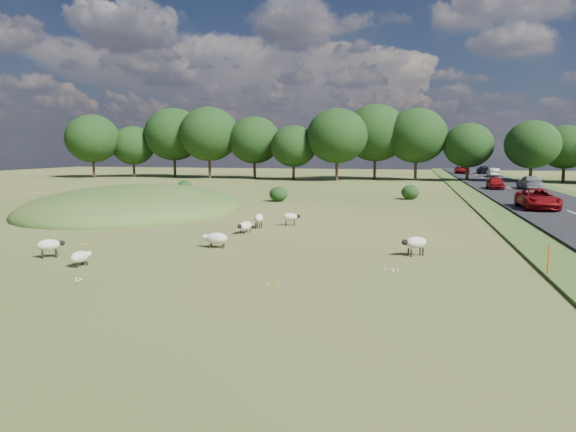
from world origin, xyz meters
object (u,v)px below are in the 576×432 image
(sheep_0, at_px, (415,243))
(sheep_6, at_px, (291,217))
(car_6, at_px, (462,170))
(sheep_5, at_px, (259,218))
(marker_post, at_px, (548,261))
(car_3, at_px, (530,182))
(sheep_1, at_px, (245,226))
(car_4, at_px, (493,172))
(sheep_4, at_px, (80,257))
(sheep_2, at_px, (50,245))
(car_1, at_px, (495,183))
(car_0, at_px, (538,199))
(sheep_3, at_px, (216,238))
(car_2, at_px, (483,170))

(sheep_0, relative_size, sheep_6, 1.08)
(car_6, bearing_deg, sheep_5, -104.33)
(marker_post, height_order, car_3, car_3)
(sheep_1, bearing_deg, car_4, 178.84)
(sheep_4, height_order, car_6, car_6)
(sheep_5, bearing_deg, sheep_2, 140.74)
(car_1, bearing_deg, car_4, 82.08)
(car_1, bearing_deg, car_0, -90.00)
(marker_post, relative_size, car_6, 0.23)
(sheep_0, height_order, sheep_3, sheep_0)
(sheep_3, height_order, sheep_4, sheep_3)
(sheep_2, relative_size, car_0, 0.20)
(sheep_5, relative_size, car_0, 0.23)
(sheep_3, distance_m, car_1, 43.29)
(sheep_2, xyz_separation_m, car_6, (24.73, 81.77, 0.39))
(marker_post, relative_size, sheep_0, 0.97)
(sheep_1, xyz_separation_m, sheep_2, (-6.25, -8.26, 0.14))
(sheep_0, height_order, car_1, car_1)
(sheep_4, bearing_deg, car_4, -12.77)
(sheep_3, relative_size, car_4, 0.30)
(sheep_3, bearing_deg, sheep_1, -93.97)
(sheep_0, xyz_separation_m, sheep_3, (-9.33, -0.23, -0.14))
(sheep_3, xyz_separation_m, car_2, (22.30, 78.32, 0.48))
(sheep_3, height_order, sheep_6, sheep_6)
(sheep_3, bearing_deg, car_0, -137.76)
(marker_post, distance_m, car_4, 69.35)
(car_3, bearing_deg, sheep_1, 57.97)
(car_2, bearing_deg, sheep_5, 72.94)
(sheep_5, relative_size, car_2, 0.26)
(sheep_1, relative_size, sheep_6, 1.08)
(sheep_6, height_order, car_6, car_6)
(car_2, bearing_deg, marker_post, 84.22)
(car_0, bearing_deg, sheep_2, -137.18)
(sheep_1, xyz_separation_m, car_2, (22.28, 73.90, 0.52))
(sheep_6, xyz_separation_m, car_2, (20.42, 70.47, 0.39))
(marker_post, relative_size, sheep_1, 0.97)
(sheep_3, relative_size, car_3, 0.26)
(sheep_5, bearing_deg, sheep_1, 166.85)
(car_1, bearing_deg, sheep_1, -118.03)
(car_1, height_order, car_2, car_2)
(sheep_3, distance_m, sheep_4, 6.34)
(sheep_4, xyz_separation_m, car_0, (22.42, 24.07, 0.59))
(sheep_2, bearing_deg, car_1, 16.68)
(marker_post, bearing_deg, sheep_0, 151.18)
(car_0, xyz_separation_m, car_3, (3.80, 20.96, -0.01))
(sheep_0, relative_size, car_1, 0.31)
(marker_post, distance_m, car_6, 80.46)
(sheep_6, bearing_deg, sheep_0, -57.15)
(car_0, bearing_deg, car_3, 79.72)
(sheep_3, bearing_deg, car_4, -112.20)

